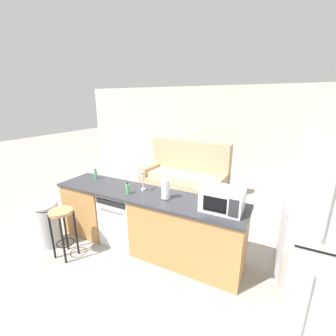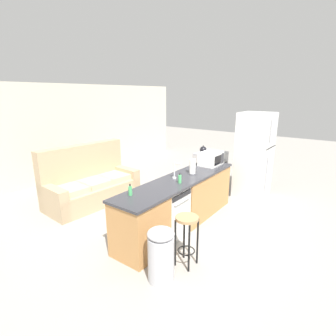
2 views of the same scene
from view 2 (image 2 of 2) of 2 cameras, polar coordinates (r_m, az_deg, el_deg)
The scene contains 15 objects.
ground_plane at distance 4.87m, azimuth 1.59°, elevation -12.87°, with size 24.00×24.00×0.00m, color gray.
wall_back at distance 7.71m, azimuth -23.65°, elevation 6.84°, with size 10.00×0.06×2.60m.
kitchen_counter at distance 4.86m, azimuth 3.26°, elevation -7.42°, with size 2.94×0.66×0.90m.
dishwasher at distance 4.49m, azimuth -0.21°, elevation -9.42°, with size 0.58×0.61×0.84m.
stove_range at distance 6.83m, azimuth 9.14°, elevation -0.33°, with size 0.76×0.68×0.90m.
refrigerator at distance 6.30m, azimuth 18.23°, elevation 2.57°, with size 0.72×0.73×1.95m.
microwave at distance 5.52m, azimuth 9.31°, elevation 2.07°, with size 0.50×0.37×0.28m.
sink_faucet at distance 4.56m, azimuth 1.55°, elevation -0.81°, with size 0.07×0.18×0.30m.
paper_towel_roll at distance 4.86m, azimuth 5.36°, elevation 0.26°, with size 0.14×0.14×0.28m.
soap_bottle at distance 4.37m, azimuth 2.58°, elevation -2.38°, with size 0.06×0.06×0.18m.
dish_soap_bottle at distance 3.89m, azimuth -8.22°, elevation -4.90°, with size 0.06×0.06×0.18m.
kettle at distance 6.62m, azimuth 7.67°, elevation 3.97°, with size 0.21×0.17×0.19m.
bar_stool at distance 3.70m, azimuth 4.09°, elevation -13.40°, with size 0.32×0.32×0.74m.
trash_bin at distance 3.50m, azimuth -1.54°, elevation -18.26°, with size 0.35×0.35×0.74m.
couch at distance 6.07m, azimuth -16.68°, elevation -3.50°, with size 2.05×1.03×1.27m.
Camera 2 is at (-3.51, -2.42, 2.35)m, focal length 28.00 mm.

